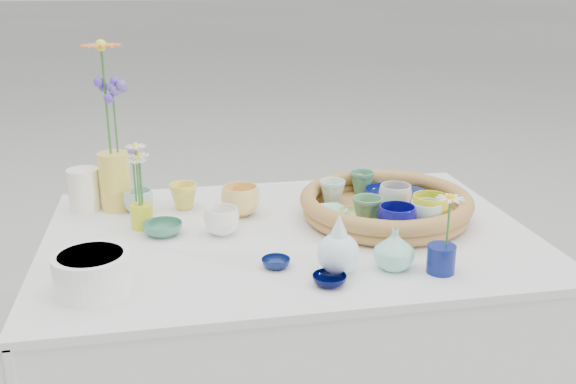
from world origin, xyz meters
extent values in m
imported|color=#08115D|center=(0.31, 0.13, 0.80)|extent=(0.16, 0.16, 0.04)
imported|color=#0A1643|center=(0.38, 0.11, 0.80)|extent=(0.15, 0.15, 0.03)
imported|color=yellow|center=(0.37, -0.05, 0.82)|extent=(0.12, 0.12, 0.08)
imported|color=#47A85C|center=(0.25, 0.00, 0.80)|extent=(0.12, 0.12, 0.03)
imported|color=#59905E|center=(0.20, -0.03, 0.82)|extent=(0.09, 0.09, 0.07)
imported|color=#9CE1C3|center=(0.12, 0.05, 0.79)|extent=(0.11, 0.11, 0.02)
imported|color=silver|center=(0.15, 0.15, 0.82)|extent=(0.09, 0.09, 0.07)
imported|color=silver|center=(0.31, 0.07, 0.82)|extent=(0.11, 0.11, 0.07)
imported|color=#A8D5EA|center=(0.36, 0.21, 0.79)|extent=(0.11, 0.11, 0.02)
imported|color=#0B086C|center=(0.25, -0.11, 0.82)|extent=(0.12, 0.12, 0.08)
imported|color=#DAD37D|center=(0.18, 0.00, 0.80)|extent=(0.10, 0.10, 0.03)
imported|color=silver|center=(0.35, -0.07, 0.82)|extent=(0.10, 0.10, 0.07)
imported|color=#438F65|center=(0.26, 0.22, 0.82)|extent=(0.08, 0.08, 0.07)
imported|color=#F0D84A|center=(-0.27, 0.24, 0.80)|extent=(0.10, 0.10, 0.07)
imported|color=#F9C96D|center=(-0.11, 0.15, 0.81)|extent=(0.13, 0.13, 0.08)
imported|color=#3A7C5F|center=(-0.33, 0.05, 0.78)|extent=(0.13, 0.13, 0.03)
imported|color=white|center=(-0.17, 0.02, 0.80)|extent=(0.12, 0.12, 0.07)
imported|color=#091951|center=(-0.07, -0.20, 0.78)|extent=(0.08, 0.08, 0.02)
imported|color=#9DC7C5|center=(-0.39, 0.23, 0.80)|extent=(0.09, 0.09, 0.07)
imported|color=black|center=(0.03, -0.31, 0.78)|extent=(0.09, 0.09, 0.02)
imported|color=#8DDBC3|center=(0.19, -0.26, 0.81)|extent=(0.10, 0.10, 0.10)
cylinder|color=navy|center=(0.29, -0.30, 0.80)|extent=(0.07, 0.07, 0.06)
cylinder|color=yellow|center=(-0.45, 0.27, 0.85)|extent=(0.10, 0.10, 0.17)
cylinder|color=#CDD11E|center=(-0.38, 0.11, 0.80)|extent=(0.07, 0.07, 0.06)
camera|label=1|loc=(-0.30, -1.53, 1.40)|focal=40.00mm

